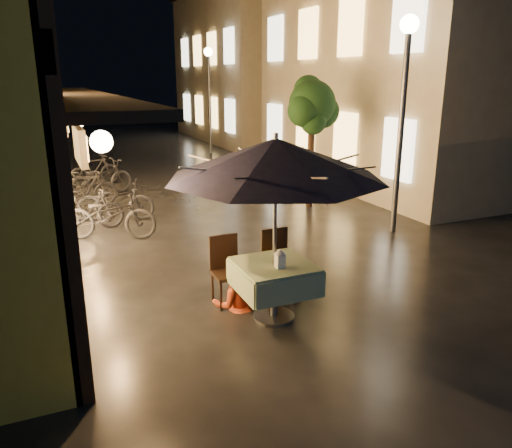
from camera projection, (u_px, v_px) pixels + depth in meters
name	position (u px, v px, depth m)	size (l,w,h in m)	color
ground	(316.00, 290.00, 7.56)	(90.00, 90.00, 0.00)	black
east_building_near	(427.00, 66.00, 15.16)	(7.30, 9.30, 6.80)	#C0B79A
east_building_far	(268.00, 65.00, 25.21)	(7.30, 10.30, 7.30)	#C0B79A
street_tree	(312.00, 107.00, 11.76)	(1.43, 1.20, 3.15)	black
streetlamp_near	(404.00, 87.00, 9.63)	(0.36, 0.36, 4.23)	#59595E
streetlamp_far	(209.00, 81.00, 20.19)	(0.36, 0.36, 4.23)	#59595E
cafe_table	(274.00, 277.00, 6.54)	(0.99, 0.99, 0.78)	#59595E
patio_umbrella	(276.00, 159.00, 6.09)	(2.78, 2.78, 2.46)	#59595E
cafe_chair_left	(226.00, 266.00, 7.05)	(0.42, 0.42, 0.97)	black
cafe_chair_right	(277.00, 258.00, 7.35)	(0.42, 0.42, 0.97)	black
table_lantern	(280.00, 257.00, 6.30)	(0.16, 0.16, 0.25)	white
person_orange	(236.00, 259.00, 6.84)	(0.69, 0.54, 1.43)	#D94A23
person_yellow	(281.00, 252.00, 7.16)	(0.90, 0.52, 1.39)	orange
bicycle_0	(109.00, 215.00, 9.82)	(0.64, 1.84, 0.97)	#232329
bicycle_1	(88.00, 210.00, 10.34)	(0.42, 1.47, 0.89)	black
bicycle_2	(115.00, 201.00, 11.12)	(0.60, 1.71, 0.90)	black
bicycle_3	(86.00, 189.00, 12.24)	(0.43, 1.50, 0.90)	black
bicycle_4	(100.00, 178.00, 13.42)	(0.64, 1.83, 0.96)	black
bicycle_5	(94.00, 170.00, 14.65)	(0.43, 1.54, 0.92)	black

